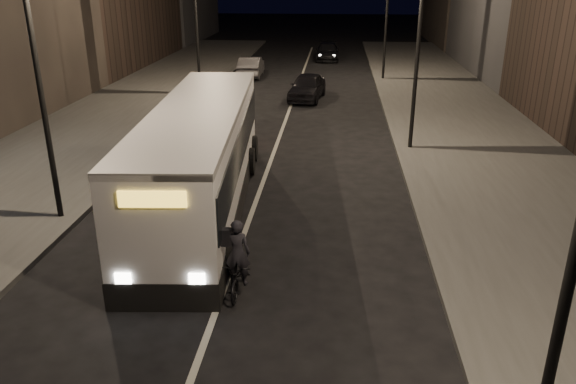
% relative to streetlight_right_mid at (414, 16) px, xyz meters
% --- Properties ---
extents(ground, '(180.00, 180.00, 0.00)m').
position_rel_streetlight_right_mid_xyz_m(ground, '(-5.33, -12.00, -5.36)').
color(ground, black).
rests_on(ground, ground).
extents(sidewalk_right, '(7.00, 70.00, 0.16)m').
position_rel_streetlight_right_mid_xyz_m(sidewalk_right, '(3.17, 2.00, -5.28)').
color(sidewalk_right, '#363634').
rests_on(sidewalk_right, ground).
extents(sidewalk_left, '(7.00, 70.00, 0.16)m').
position_rel_streetlight_right_mid_xyz_m(sidewalk_left, '(-13.83, 2.00, -5.28)').
color(sidewalk_left, '#363634').
rests_on(sidewalk_left, ground).
extents(streetlight_right_mid, '(1.20, 0.44, 8.12)m').
position_rel_streetlight_right_mid_xyz_m(streetlight_right_mid, '(0.00, 0.00, 0.00)').
color(streetlight_right_mid, black).
rests_on(streetlight_right_mid, sidewalk_right).
extents(streetlight_left_near, '(1.20, 0.44, 8.12)m').
position_rel_streetlight_right_mid_xyz_m(streetlight_left_near, '(-10.66, -8.00, 0.00)').
color(streetlight_left_near, black).
rests_on(streetlight_left_near, sidewalk_left).
extents(streetlight_left_far, '(1.20, 0.44, 8.12)m').
position_rel_streetlight_right_mid_xyz_m(streetlight_left_far, '(-10.66, 10.00, 0.00)').
color(streetlight_left_far, black).
rests_on(streetlight_left_far, sidewalk_left).
extents(city_bus, '(3.50, 12.10, 3.22)m').
position_rel_streetlight_right_mid_xyz_m(city_bus, '(-6.93, -6.52, -3.61)').
color(city_bus, silver).
rests_on(city_bus, ground).
extents(cyclist_on_bicycle, '(0.65, 1.68, 1.91)m').
position_rel_streetlight_right_mid_xyz_m(cyclist_on_bicycle, '(-4.93, -11.53, -4.72)').
color(cyclist_on_bicycle, black).
rests_on(cyclist_on_bicycle, ground).
extents(car_near, '(2.28, 4.51, 1.47)m').
position_rel_streetlight_right_mid_xyz_m(car_near, '(-4.53, 9.56, -4.63)').
color(car_near, black).
rests_on(car_near, ground).
extents(car_mid, '(1.60, 4.28, 1.40)m').
position_rel_streetlight_right_mid_xyz_m(car_mid, '(-8.86, 16.64, -4.66)').
color(car_mid, '#3A3A3C').
rests_on(car_mid, ground).
extents(car_far, '(1.94, 4.65, 1.34)m').
position_rel_streetlight_right_mid_xyz_m(car_far, '(-3.68, 25.12, -4.69)').
color(car_far, black).
rests_on(car_far, ground).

